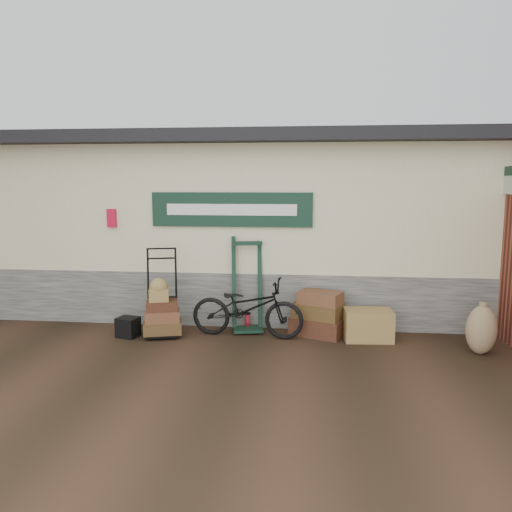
{
  "coord_description": "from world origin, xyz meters",
  "views": [
    {
      "loc": [
        0.96,
        -6.96,
        2.39
      ],
      "look_at": [
        0.1,
        0.9,
        1.21
      ],
      "focal_mm": 35.0,
      "sensor_mm": 36.0,
      "label": 1
    }
  ],
  "objects_px": {
    "suitcase_stack": "(318,313)",
    "wicker_hamper": "(368,325)",
    "black_trunk": "(128,327)",
    "porter_trolley": "(162,291)",
    "bicycle": "(247,305)",
    "green_barrow": "(247,284)"
  },
  "relations": [
    {
      "from": "suitcase_stack",
      "to": "wicker_hamper",
      "type": "bearing_deg",
      "value": -12.6
    },
    {
      "from": "suitcase_stack",
      "to": "black_trunk",
      "type": "bearing_deg",
      "value": -171.69
    },
    {
      "from": "porter_trolley",
      "to": "suitcase_stack",
      "type": "relative_size",
      "value": 1.73
    },
    {
      "from": "suitcase_stack",
      "to": "wicker_hamper",
      "type": "relative_size",
      "value": 1.12
    },
    {
      "from": "porter_trolley",
      "to": "bicycle",
      "type": "height_order",
      "value": "porter_trolley"
    },
    {
      "from": "porter_trolley",
      "to": "green_barrow",
      "type": "relative_size",
      "value": 0.92
    },
    {
      "from": "green_barrow",
      "to": "bicycle",
      "type": "relative_size",
      "value": 0.86
    },
    {
      "from": "green_barrow",
      "to": "wicker_hamper",
      "type": "height_order",
      "value": "green_barrow"
    },
    {
      "from": "black_trunk",
      "to": "green_barrow",
      "type": "bearing_deg",
      "value": 17.68
    },
    {
      "from": "green_barrow",
      "to": "porter_trolley",
      "type": "bearing_deg",
      "value": -175.49
    },
    {
      "from": "wicker_hamper",
      "to": "bicycle",
      "type": "height_order",
      "value": "bicycle"
    },
    {
      "from": "porter_trolley",
      "to": "suitcase_stack",
      "type": "bearing_deg",
      "value": -9.57
    },
    {
      "from": "suitcase_stack",
      "to": "wicker_hamper",
      "type": "distance_m",
      "value": 0.79
    },
    {
      "from": "porter_trolley",
      "to": "suitcase_stack",
      "type": "height_order",
      "value": "porter_trolley"
    },
    {
      "from": "bicycle",
      "to": "black_trunk",
      "type": "bearing_deg",
      "value": 102.56
    },
    {
      "from": "green_barrow",
      "to": "suitcase_stack",
      "type": "relative_size",
      "value": 1.89
    },
    {
      "from": "wicker_hamper",
      "to": "suitcase_stack",
      "type": "bearing_deg",
      "value": 167.4
    },
    {
      "from": "green_barrow",
      "to": "suitcase_stack",
      "type": "bearing_deg",
      "value": -18.9
    },
    {
      "from": "porter_trolley",
      "to": "suitcase_stack",
      "type": "xyz_separation_m",
      "value": [
        2.43,
        0.23,
        -0.34
      ]
    },
    {
      "from": "wicker_hamper",
      "to": "bicycle",
      "type": "relative_size",
      "value": 0.41
    },
    {
      "from": "green_barrow",
      "to": "black_trunk",
      "type": "distance_m",
      "value": 1.98
    },
    {
      "from": "green_barrow",
      "to": "suitcase_stack",
      "type": "distance_m",
      "value": 1.21
    }
  ]
}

